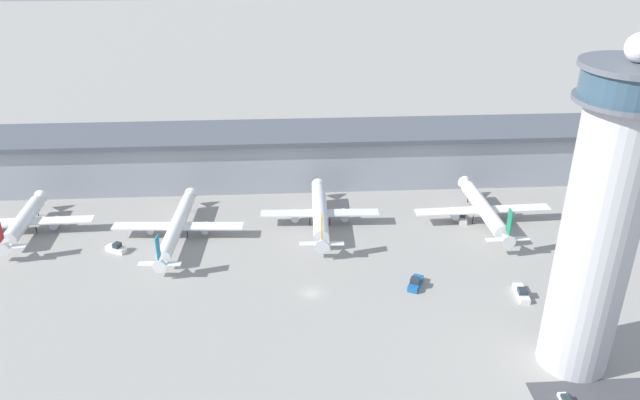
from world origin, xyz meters
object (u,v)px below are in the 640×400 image
Objects in this scene: airplane_gate_charlie at (320,213)px; airplane_gate_delta at (484,209)px; service_truck_catering at (521,293)px; service_truck_fuel at (116,249)px; service_truck_baggage at (461,217)px; service_truck_water at (415,283)px; airplane_gate_bravo at (177,226)px; control_tower at (601,220)px; airplane_gate_alpha at (24,221)px.

airplane_gate_charlie is 49.65m from airplane_gate_delta.
airplane_gate_charlie is 62.56m from service_truck_catering.
service_truck_baggage reaches higher than service_truck_fuel.
service_truck_water is at bearing -129.90° from airplane_gate_delta.
service_truck_fuel is at bearing -157.77° from airplane_gate_bravo.
control_tower is 8.77× the size of service_truck_catering.
airplane_gate_bravo is at bearing 147.34° from control_tower.
control_tower is 1.76× the size of airplane_gate_alpha.
service_truck_catering is 109.63m from service_truck_fuel.
airplane_gate_charlie is 5.15× the size of service_truck_catering.
control_tower reaches higher than airplane_gate_alpha.
airplane_gate_alpha is 5.17× the size of service_truck_baggage.
service_truck_fuel is 0.86× the size of service_truck_water.
control_tower is 9.11× the size of service_truck_baggage.
airplane_gate_alpha is at bearing 173.11° from airplane_gate_bravo.
airplane_gate_bravo is at bearing -172.95° from airplane_gate_charlie.
airplane_gate_delta is at bearing -0.79° from airplane_gate_alpha.
airplane_gate_bravo is 96.30m from service_truck_catering.
airplane_gate_alpha is 0.89× the size of airplane_gate_bravo.
airplane_gate_delta is 108.15m from service_truck_fuel.
airplane_gate_delta is at bearing 87.51° from service_truck_catering.
service_truck_fuel is (-57.98, -11.79, -3.47)m from airplane_gate_charlie.
service_truck_baggage is (-6.64, 65.20, -33.16)m from control_tower.
service_truck_fuel is (-16.22, -6.63, -3.05)m from airplane_gate_bravo.
service_truck_water is (-27.22, -32.56, -3.81)m from airplane_gate_delta.
service_truck_catering is at bearing -16.63° from airplane_gate_alpha.
airplane_gate_charlie is (87.05, -0.31, 0.23)m from airplane_gate_alpha.
service_truck_fuel is at bearing -168.50° from airplane_gate_charlie.
airplane_gate_charlie is 43.66m from service_truck_baggage.
airplane_gate_charlie is 6.50× the size of service_truck_fuel.
airplane_gate_delta is 7.67m from service_truck_baggage.
control_tower is 1.70× the size of airplane_gate_charlie.
airplane_gate_bravo is 85.56m from service_truck_baggage.
service_truck_water is at bearing 132.81° from control_tower.
airplane_gate_charlie is at bearing 11.50° from service_truck_fuel.
service_truck_water reaches higher than service_truck_catering.
service_truck_catering is at bearing -39.85° from airplane_gate_charlie.
control_tower is 11.08× the size of service_truck_fuel.
airplane_gate_bravo is 5.85× the size of service_truck_baggage.
airplane_gate_charlie is at bearing 7.05° from airplane_gate_bravo.
service_truck_fuel is (-108.13, 52.29, -33.22)m from control_tower.
control_tower is at bearing -32.66° from airplane_gate_bravo.
airplane_gate_delta is at bearing -1.82° from airplane_gate_charlie.
control_tower is 86.64m from airplane_gate_charlie.
service_truck_water is (-27.74, 29.95, -33.21)m from control_tower.
service_truck_catering is (-1.67, -38.45, -3.93)m from airplane_gate_delta.
airplane_gate_alpha reaches higher than service_truck_water.
airplane_gate_charlie is at bearing 140.15° from service_truck_catering.
airplane_gate_alpha is (-137.20, 64.39, -29.99)m from control_tower.
service_truck_fuel is at bearing 165.08° from service_truck_catering.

